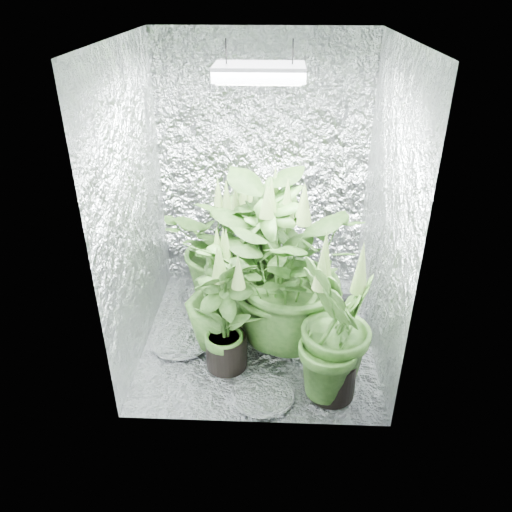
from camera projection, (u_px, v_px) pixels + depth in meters
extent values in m
plane|color=white|center=(258.00, 336.00, 3.63)|extent=(1.60, 1.60, 0.00)
cube|color=white|center=(263.00, 168.00, 3.83)|extent=(1.60, 0.02, 2.00)
cube|color=white|center=(253.00, 277.00, 2.44)|extent=(1.60, 0.02, 2.00)
cube|color=white|center=(133.00, 208.00, 3.17)|extent=(0.02, 1.60, 2.00)
cube|color=white|center=(387.00, 213.00, 3.11)|extent=(0.02, 1.60, 2.00)
cube|color=white|center=(259.00, 38.00, 2.65)|extent=(1.60, 1.60, 0.01)
cube|color=gray|center=(259.00, 72.00, 2.73)|extent=(0.50, 0.30, 0.08)
cube|color=white|center=(259.00, 80.00, 2.75)|extent=(0.46, 0.26, 0.01)
cylinder|color=black|center=(226.00, 51.00, 2.69)|extent=(0.01, 0.01, 0.13)
cylinder|color=black|center=(293.00, 51.00, 2.67)|extent=(0.01, 0.01, 0.13)
cylinder|color=black|center=(226.00, 284.00, 4.00)|extent=(0.29, 0.29, 0.26)
cylinder|color=#4C3316|center=(226.00, 272.00, 3.94)|extent=(0.27, 0.27, 0.03)
imported|color=#214716|center=(225.00, 244.00, 3.82)|extent=(1.03, 1.03, 0.93)
cone|color=olive|center=(223.00, 195.00, 3.62)|extent=(0.09, 0.09, 0.26)
cylinder|color=black|center=(253.00, 274.00, 4.12)|extent=(0.30, 0.30, 0.27)
cylinder|color=#4C3316|center=(253.00, 262.00, 4.07)|extent=(0.27, 0.27, 0.03)
imported|color=#214716|center=(253.00, 237.00, 3.95)|extent=(0.67, 0.67, 0.90)
cone|color=olive|center=(253.00, 191.00, 3.76)|extent=(0.10, 0.10, 0.27)
cylinder|color=black|center=(271.00, 290.00, 3.95)|extent=(0.26, 0.26, 0.23)
cylinder|color=#4C3316|center=(271.00, 279.00, 3.90)|extent=(0.24, 0.24, 0.03)
imported|color=#214716|center=(272.00, 251.00, 3.78)|extent=(0.50, 0.50, 0.87)
cone|color=olive|center=(273.00, 205.00, 3.59)|extent=(0.08, 0.08, 0.23)
cylinder|color=black|center=(219.00, 331.00, 3.50)|extent=(0.25, 0.25, 0.22)
cylinder|color=#4C3316|center=(218.00, 320.00, 3.46)|extent=(0.23, 0.23, 0.03)
imported|color=#214716|center=(217.00, 293.00, 3.35)|extent=(0.63, 0.63, 0.80)
cone|color=olive|center=(215.00, 248.00, 3.18)|extent=(0.08, 0.08, 0.22)
cylinder|color=black|center=(281.00, 328.00, 3.50)|extent=(0.29, 0.29, 0.26)
cylinder|color=#4C3316|center=(282.00, 314.00, 3.44)|extent=(0.27, 0.27, 0.03)
imported|color=#214716|center=(283.00, 270.00, 3.27)|extent=(1.11, 1.11, 1.14)
cone|color=olive|center=(285.00, 199.00, 3.02)|extent=(0.09, 0.09, 0.26)
cylinder|color=black|center=(226.00, 351.00, 3.30)|extent=(0.27, 0.27, 0.24)
cylinder|color=#4C3316|center=(226.00, 338.00, 3.25)|extent=(0.25, 0.25, 0.03)
imported|color=#214716|center=(225.00, 312.00, 3.15)|extent=(0.60, 0.60, 0.82)
cone|color=olive|center=(223.00, 264.00, 2.98)|extent=(0.09, 0.09, 0.24)
cylinder|color=black|center=(331.00, 377.00, 3.07)|extent=(0.29, 0.29, 0.26)
cylinder|color=#4C3316|center=(333.00, 362.00, 3.02)|extent=(0.27, 0.27, 0.03)
imported|color=#214716|center=(336.00, 327.00, 2.89)|extent=(0.60, 0.60, 0.97)
cone|color=olive|center=(343.00, 264.00, 2.68)|extent=(0.09, 0.09, 0.26)
cylinder|color=black|center=(266.00, 306.00, 3.72)|extent=(0.31, 0.31, 0.28)
cylinder|color=#4C3316|center=(266.00, 292.00, 3.65)|extent=(0.29, 0.29, 0.03)
imported|color=#214716|center=(266.00, 257.00, 3.51)|extent=(0.83, 0.83, 1.06)
cone|color=olive|center=(267.00, 195.00, 3.28)|extent=(0.10, 0.10, 0.28)
cylinder|color=black|center=(345.00, 316.00, 3.79)|extent=(0.13, 0.13, 0.07)
cylinder|color=black|center=(346.00, 300.00, 3.72)|extent=(0.09, 0.09, 0.09)
cylinder|color=#4C4C51|center=(339.00, 300.00, 3.72)|extent=(0.02, 0.27, 0.27)
torus|color=#4C4C51|center=(339.00, 300.00, 3.72)|extent=(0.01, 0.28, 0.28)
cube|color=white|center=(345.00, 359.00, 2.96)|extent=(0.05, 0.02, 0.08)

